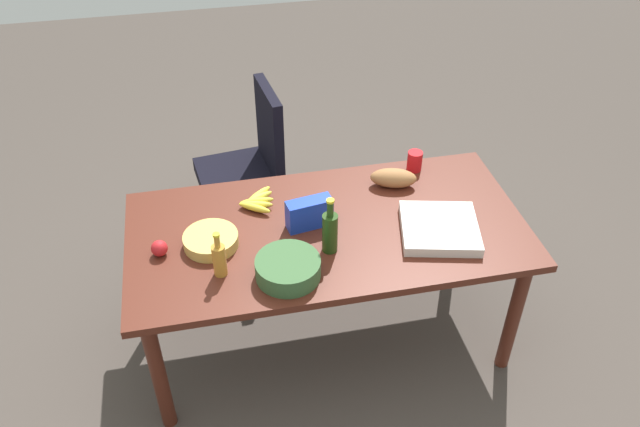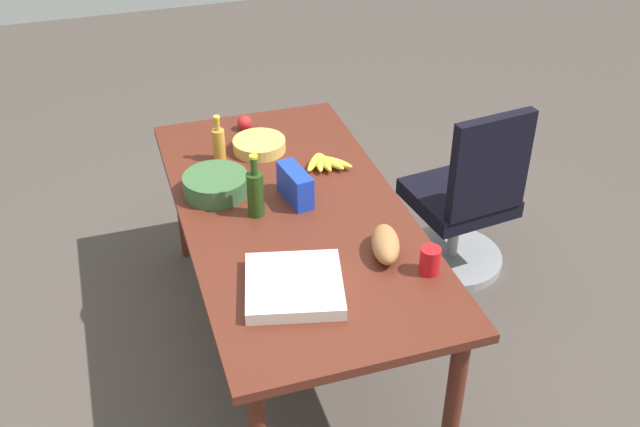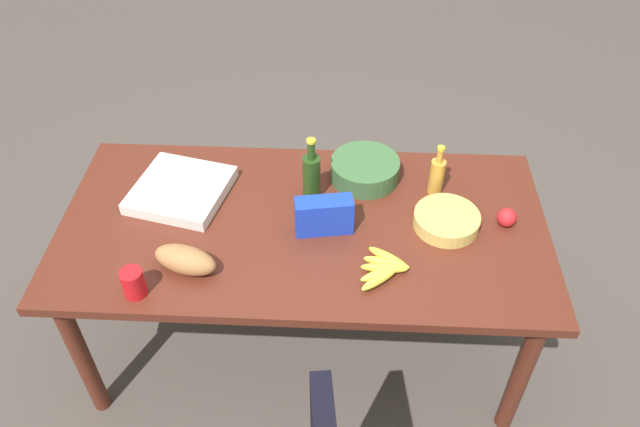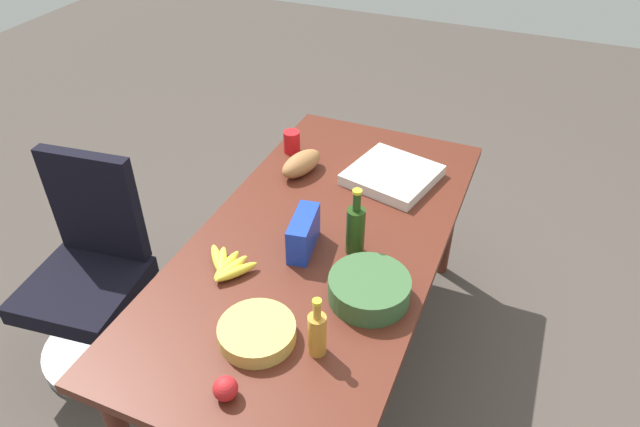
# 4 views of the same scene
# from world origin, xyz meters

# --- Properties ---
(ground_plane) EXTENTS (10.00, 10.00, 0.00)m
(ground_plane) POSITION_xyz_m (0.00, 0.00, 0.00)
(ground_plane) COLOR #48403A
(conference_table) EXTENTS (1.92, 0.95, 0.77)m
(conference_table) POSITION_xyz_m (0.00, 0.00, 0.69)
(conference_table) COLOR #512115
(conference_table) RESTS_ON ground
(office_chair) EXTENTS (0.56, 0.56, 1.00)m
(office_chair) POSITION_xyz_m (-0.29, 1.01, 0.38)
(office_chair) COLOR gray
(office_chair) RESTS_ON ground
(banana_bunch) EXTENTS (0.19, 0.23, 0.04)m
(banana_bunch) POSITION_xyz_m (-0.31, 0.25, 0.80)
(banana_bunch) COLOR yellow
(banana_bunch) RESTS_ON conference_table
(dressing_bottle) EXTENTS (0.07, 0.07, 0.23)m
(dressing_bottle) POSITION_xyz_m (-0.53, -0.21, 0.86)
(dressing_bottle) COLOR #C2872F
(dressing_bottle) RESTS_ON conference_table
(apple_red) EXTENTS (0.08, 0.08, 0.08)m
(apple_red) POSITION_xyz_m (-0.79, -0.03, 0.81)
(apple_red) COLOR red
(apple_red) RESTS_ON conference_table
(chip_bag_blue) EXTENTS (0.23, 0.11, 0.15)m
(chip_bag_blue) POSITION_xyz_m (-0.08, 0.03, 0.85)
(chip_bag_blue) COLOR #1938BE
(chip_bag_blue) RESTS_ON conference_table
(chip_bowl) EXTENTS (0.30, 0.30, 0.06)m
(chip_bowl) POSITION_xyz_m (-0.56, -0.01, 0.80)
(chip_bowl) COLOR tan
(chip_bowl) RESTS_ON conference_table
(bread_loaf) EXTENTS (0.26, 0.17, 0.10)m
(bread_loaf) POSITION_xyz_m (0.41, 0.26, 0.82)
(bread_loaf) COLOR #9F683B
(bread_loaf) RESTS_ON conference_table
(red_solo_cup) EXTENTS (0.10, 0.10, 0.11)m
(red_solo_cup) POSITION_xyz_m (0.56, 0.38, 0.83)
(red_solo_cup) COLOR red
(red_solo_cup) RESTS_ON conference_table
(pizza_box) EXTENTS (0.43, 0.43, 0.05)m
(pizza_box) POSITION_xyz_m (0.51, -0.14, 0.80)
(pizza_box) COLOR silver
(pizza_box) RESTS_ON conference_table
(wine_bottle) EXTENTS (0.09, 0.09, 0.29)m
(wine_bottle) POSITION_xyz_m (-0.02, -0.16, 0.89)
(wine_bottle) COLOR #223E14
(wine_bottle) RESTS_ON conference_table
(salad_bowl) EXTENTS (0.36, 0.36, 0.09)m
(salad_bowl) POSITION_xyz_m (-0.24, -0.29, 0.82)
(salad_bowl) COLOR #375C33
(salad_bowl) RESTS_ON conference_table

